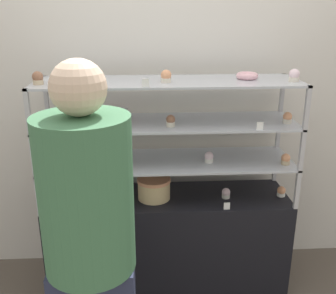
% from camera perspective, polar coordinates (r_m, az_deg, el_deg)
% --- Properties ---
extents(ground_plane, '(20.00, 20.00, 0.00)m').
position_cam_1_polar(ground_plane, '(2.82, 0.00, -19.06)').
color(ground_plane, brown).
extents(back_wall, '(8.00, 0.05, 2.60)m').
position_cam_1_polar(back_wall, '(2.61, -0.47, 9.31)').
color(back_wall, silver).
rests_on(back_wall, ground_plane).
extents(display_base, '(1.50, 0.43, 0.65)m').
position_cam_1_polar(display_base, '(2.63, 0.00, -13.50)').
color(display_base, black).
rests_on(display_base, ground_plane).
extents(display_riser_lower, '(1.50, 0.43, 0.24)m').
position_cam_1_polar(display_riser_lower, '(2.38, 0.00, -2.23)').
color(display_riser_lower, '#B7B7BC').
rests_on(display_riser_lower, display_base).
extents(display_riser_middle, '(1.50, 0.43, 0.24)m').
position_cam_1_polar(display_riser_middle, '(2.30, 0.00, 3.36)').
color(display_riser_middle, '#B7B7BC').
rests_on(display_riser_middle, display_riser_lower).
extents(display_riser_upper, '(1.50, 0.43, 0.24)m').
position_cam_1_polar(display_riser_upper, '(2.25, 0.00, 9.28)').
color(display_riser_upper, '#B7B7BC').
rests_on(display_riser_upper, display_riser_middle).
extents(layer_cake_centerpiece, '(0.20, 0.20, 0.13)m').
position_cam_1_polar(layer_cake_centerpiece, '(2.42, -2.05, -5.99)').
color(layer_cake_centerpiece, '#DBBC84').
rests_on(layer_cake_centerpiece, display_base).
extents(sheet_cake_frosted, '(0.20, 0.15, 0.07)m').
position_cam_1_polar(sheet_cake_frosted, '(2.32, -8.36, 4.48)').
color(sheet_cake_frosted, '#C66660').
rests_on(sheet_cake_frosted, display_riser_middle).
extents(cupcake_0, '(0.05, 0.05, 0.06)m').
position_cam_1_polar(cupcake_0, '(2.46, -16.58, -7.40)').
color(cupcake_0, white).
rests_on(cupcake_0, display_base).
extents(cupcake_1, '(0.05, 0.05, 0.06)m').
position_cam_1_polar(cupcake_1, '(2.39, -8.33, -7.50)').
color(cupcake_1, white).
rests_on(cupcake_1, display_base).
extents(cupcake_2, '(0.05, 0.05, 0.06)m').
position_cam_1_polar(cupcake_2, '(2.47, 8.41, -6.65)').
color(cupcake_2, white).
rests_on(cupcake_2, display_base).
extents(cupcake_3, '(0.05, 0.05, 0.06)m').
position_cam_1_polar(cupcake_3, '(2.56, 16.12, -6.22)').
color(cupcake_3, white).
rests_on(cupcake_3, display_base).
extents(price_tag_0, '(0.04, 0.00, 0.04)m').
position_cam_1_polar(price_tag_0, '(2.33, 8.54, -8.47)').
color(price_tag_0, white).
rests_on(price_tag_0, display_base).
extents(cupcake_4, '(0.05, 0.05, 0.07)m').
position_cam_1_polar(cupcake_4, '(2.35, -16.66, -2.15)').
color(cupcake_4, '#CCB28C').
rests_on(cupcake_4, display_riser_lower).
extents(cupcake_5, '(0.05, 0.05, 0.07)m').
position_cam_1_polar(cupcake_5, '(2.27, -5.93, -2.18)').
color(cupcake_5, '#CCB28C').
rests_on(cupcake_5, display_riser_lower).
extents(cupcake_6, '(0.05, 0.05, 0.07)m').
position_cam_1_polar(cupcake_6, '(2.35, 5.97, -1.50)').
color(cupcake_6, white).
rests_on(cupcake_6, display_riser_lower).
extents(cupcake_7, '(0.05, 0.05, 0.07)m').
position_cam_1_polar(cupcake_7, '(2.41, 16.71, -1.71)').
color(cupcake_7, '#CCB28C').
rests_on(cupcake_7, display_riser_lower).
extents(price_tag_1, '(0.04, 0.00, 0.04)m').
position_cam_1_polar(price_tag_1, '(2.21, -12.56, -3.43)').
color(price_tag_1, white).
rests_on(price_tag_1, display_riser_lower).
extents(cupcake_8, '(0.05, 0.05, 0.07)m').
position_cam_1_polar(cupcake_8, '(2.26, -17.91, 3.33)').
color(cupcake_8, beige).
rests_on(cupcake_8, display_riser_middle).
extents(cupcake_9, '(0.05, 0.05, 0.07)m').
position_cam_1_polar(cupcake_9, '(2.20, 0.39, 3.81)').
color(cupcake_9, beige).
rests_on(cupcake_9, display_riser_middle).
extents(cupcake_10, '(0.05, 0.05, 0.07)m').
position_cam_1_polar(cupcake_10, '(2.36, 16.94, 4.06)').
color(cupcake_10, beige).
rests_on(cupcake_10, display_riser_middle).
extents(price_tag_2, '(0.04, 0.00, 0.04)m').
position_cam_1_polar(price_tag_2, '(2.19, 13.21, 2.99)').
color(price_tag_2, white).
rests_on(price_tag_2, display_riser_middle).
extents(cupcake_11, '(0.06, 0.06, 0.07)m').
position_cam_1_polar(cupcake_11, '(2.23, -18.38, 9.45)').
color(cupcake_11, '#CCB28C').
rests_on(cupcake_11, display_riser_upper).
extents(cupcake_12, '(0.06, 0.06, 0.07)m').
position_cam_1_polar(cupcake_12, '(2.18, -0.27, 10.20)').
color(cupcake_12, beige).
rests_on(cupcake_12, display_riser_upper).
extents(cupcake_13, '(0.06, 0.06, 0.07)m').
position_cam_1_polar(cupcake_13, '(2.32, 17.85, 9.84)').
color(cupcake_13, beige).
rests_on(cupcake_13, display_riser_upper).
extents(price_tag_3, '(0.04, 0.00, 0.04)m').
position_cam_1_polar(price_tag_3, '(2.05, -3.30, 9.27)').
color(price_tag_3, white).
rests_on(price_tag_3, display_riser_upper).
extents(donut_glazed, '(0.13, 0.13, 0.04)m').
position_cam_1_polar(donut_glazed, '(2.34, 11.43, 10.10)').
color(donut_glazed, '#EFB2BC').
rests_on(donut_glazed, display_riser_upper).
extents(customer_figure, '(0.37, 0.37, 1.60)m').
position_cam_1_polar(customer_figure, '(1.69, -11.27, -13.33)').
color(customer_figure, '#282D47').
rests_on(customer_figure, ground_plane).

